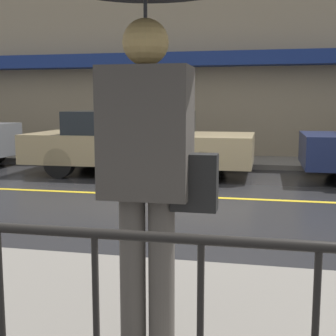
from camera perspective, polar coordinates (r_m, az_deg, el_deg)
name	(u,v)px	position (r m, az deg, el deg)	size (l,w,h in m)	color
ground_plane	(205,197)	(7.46, 4.54, -3.60)	(80.00, 80.00, 0.00)	#262628
sidewalk_far	(227,161)	(11.63, 7.23, 0.80)	(28.00, 1.82, 0.12)	slate
lane_marking	(205,197)	(7.46, 4.54, -3.57)	(25.20, 0.12, 0.01)	gold
building_storefront	(232,52)	(12.64, 7.85, 13.86)	(28.00, 0.85, 5.65)	gray
railing_foreground	(2,317)	(1.88, -19.62, -16.71)	(12.00, 0.04, 0.95)	black
pedestrian	(146,32)	(2.49, -2.64, 16.27)	(1.07, 1.07, 2.22)	#4C4742
car_tan	(138,142)	(9.87, -3.65, 3.24)	(4.68, 1.93, 1.32)	tan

